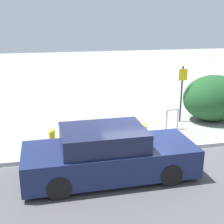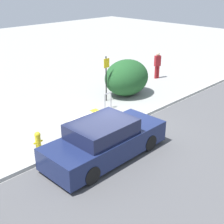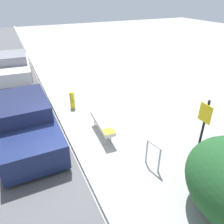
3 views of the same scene
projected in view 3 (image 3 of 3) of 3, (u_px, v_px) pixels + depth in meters
The scene contains 8 objects.
ground_plane at pixel (77, 151), 7.02m from camera, with size 60.00×60.00×0.00m, color gray.
curb at pixel (76, 149), 6.99m from camera, with size 60.00×0.20×0.13m.
bench at pixel (102, 123), 7.59m from camera, with size 1.70×0.49×0.56m.
bike_rack at pixel (153, 153), 6.15m from camera, with size 0.55×0.15×0.83m.
sign_post at pixel (201, 133), 5.46m from camera, with size 0.36×0.08×2.30m.
fire_hydrant at pixel (72, 99), 9.41m from camera, with size 0.36×0.22×0.77m.
parked_car_near at pixel (26, 120), 7.43m from camera, with size 4.60×1.83×1.41m.
parked_car_far at pixel (13, 66), 12.82m from camera, with size 4.44×2.11×1.32m.
Camera 3 is at (5.49, -1.29, 4.51)m, focal length 35.00 mm.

